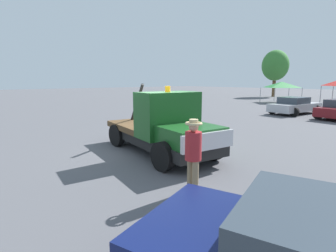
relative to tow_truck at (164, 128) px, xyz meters
The scene contains 7 objects.
ground_plane 1.01m from the tow_truck, behind, with size 160.00×160.00×0.00m, color #545459.
tow_truck is the anchor object (origin of this frame).
person_near_truck 3.44m from the tow_truck, 28.44° to the right, with size 0.39×0.39×1.77m.
parked_car_silver 15.35m from the tow_truck, 97.96° to the left, with size 2.83×4.85×1.34m.
canopy_tent_green 26.16m from the tow_truck, 107.93° to the left, with size 3.49×3.49×2.47m.
tree_left 37.94m from the tow_truck, 112.23° to the left, with size 4.13×4.13×7.37m.
traffic_cone 4.86m from the tow_truck, 129.33° to the left, with size 0.40×0.40×0.55m.
Camera 1 is at (7.39, -5.90, 2.64)m, focal length 28.00 mm.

